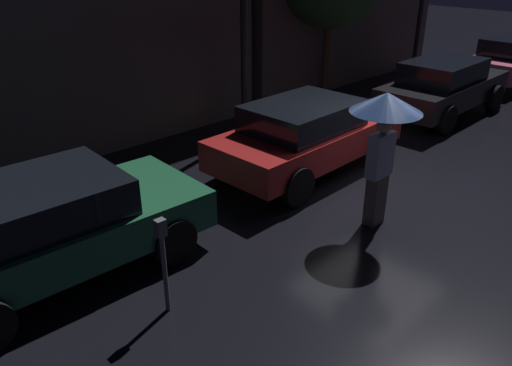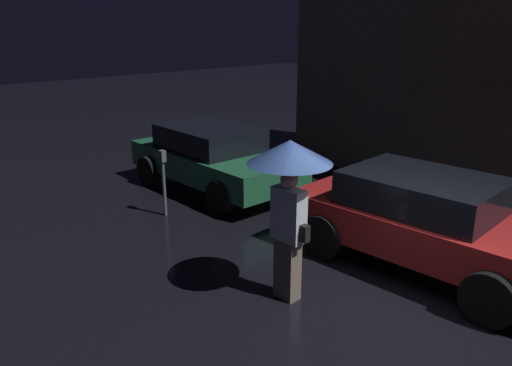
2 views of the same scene
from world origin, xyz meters
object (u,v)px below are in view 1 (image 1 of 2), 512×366
(parked_car_green, at_px, (50,225))
(pedestrian_with_umbrella, at_px, (384,123))
(parked_car_black, at_px, (443,86))
(parking_meter, at_px, (163,256))
(parked_car_red, at_px, (307,134))

(parked_car_green, relative_size, pedestrian_with_umbrella, 1.91)
(parked_car_black, relative_size, parking_meter, 3.41)
(parked_car_green, distance_m, pedestrian_with_umbrella, 5.00)
(parked_car_green, distance_m, parked_car_black, 10.57)
(parked_car_black, height_order, parking_meter, parked_car_black)
(parked_car_red, distance_m, pedestrian_with_umbrella, 2.53)
(parked_car_red, height_order, parked_car_black, parked_car_black)
(pedestrian_with_umbrella, height_order, parking_meter, pedestrian_with_umbrella)
(parked_car_red, height_order, parking_meter, parked_car_red)
(pedestrian_with_umbrella, bearing_deg, parked_car_green, -27.18)
(parked_car_red, bearing_deg, parking_meter, -161.45)
(parked_car_green, height_order, pedestrian_with_umbrella, pedestrian_with_umbrella)
(parking_meter, bearing_deg, parked_car_green, 110.05)
(parked_car_red, xyz_separation_m, parked_car_black, (5.41, -0.09, 0.02))
(parked_car_black, bearing_deg, parking_meter, -172.45)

